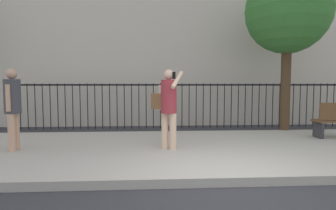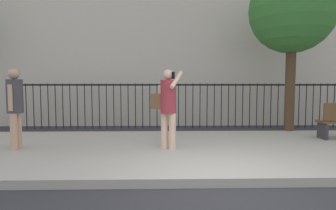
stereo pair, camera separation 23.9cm
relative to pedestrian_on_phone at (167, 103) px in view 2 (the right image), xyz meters
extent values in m
plane|color=#333338|center=(0.87, -2.03, -1.17)|extent=(60.00, 60.00, 0.00)
cube|color=#B2ADA3|center=(0.87, 0.17, -1.10)|extent=(28.00, 4.40, 0.15)
cube|color=black|center=(0.87, 3.87, 0.38)|extent=(12.00, 0.04, 0.06)
cylinder|color=black|center=(-5.13, 3.87, -0.37)|extent=(0.03, 0.03, 1.60)
cylinder|color=black|center=(-4.88, 3.87, -0.37)|extent=(0.03, 0.03, 1.60)
cylinder|color=black|center=(-4.62, 3.87, -0.37)|extent=(0.03, 0.03, 1.60)
cylinder|color=black|center=(-4.36, 3.87, -0.37)|extent=(0.03, 0.03, 1.60)
cylinder|color=black|center=(-4.11, 3.87, -0.37)|extent=(0.03, 0.03, 1.60)
cylinder|color=black|center=(-3.85, 3.87, -0.37)|extent=(0.03, 0.03, 1.60)
cylinder|color=black|center=(-3.60, 3.87, -0.37)|extent=(0.03, 0.03, 1.60)
cylinder|color=black|center=(-3.34, 3.87, -0.37)|extent=(0.03, 0.03, 1.60)
cylinder|color=black|center=(-3.09, 3.87, -0.37)|extent=(0.03, 0.03, 1.60)
cylinder|color=black|center=(-2.83, 3.87, -0.37)|extent=(0.03, 0.03, 1.60)
cylinder|color=black|center=(-2.58, 3.87, -0.37)|extent=(0.03, 0.03, 1.60)
cylinder|color=black|center=(-2.32, 3.87, -0.37)|extent=(0.03, 0.03, 1.60)
cylinder|color=black|center=(-2.07, 3.87, -0.37)|extent=(0.03, 0.03, 1.60)
cylinder|color=black|center=(-1.81, 3.87, -0.37)|extent=(0.03, 0.03, 1.60)
cylinder|color=black|center=(-1.56, 3.87, -0.37)|extent=(0.03, 0.03, 1.60)
cylinder|color=black|center=(-1.30, 3.87, -0.37)|extent=(0.03, 0.03, 1.60)
cylinder|color=black|center=(-1.05, 3.87, -0.37)|extent=(0.03, 0.03, 1.60)
cylinder|color=black|center=(-0.79, 3.87, -0.37)|extent=(0.03, 0.03, 1.60)
cylinder|color=black|center=(-0.53, 3.87, -0.37)|extent=(0.03, 0.03, 1.60)
cylinder|color=black|center=(-0.28, 3.87, -0.37)|extent=(0.03, 0.03, 1.60)
cylinder|color=black|center=(-0.02, 3.87, -0.37)|extent=(0.03, 0.03, 1.60)
cylinder|color=black|center=(0.23, 3.87, -0.37)|extent=(0.03, 0.03, 1.60)
cylinder|color=black|center=(0.49, 3.87, -0.37)|extent=(0.03, 0.03, 1.60)
cylinder|color=black|center=(0.74, 3.87, -0.37)|extent=(0.03, 0.03, 1.60)
cylinder|color=black|center=(1.00, 3.87, -0.37)|extent=(0.03, 0.03, 1.60)
cylinder|color=black|center=(1.25, 3.87, -0.37)|extent=(0.03, 0.03, 1.60)
cylinder|color=black|center=(1.51, 3.87, -0.37)|extent=(0.03, 0.03, 1.60)
cylinder|color=black|center=(1.76, 3.87, -0.37)|extent=(0.03, 0.03, 1.60)
cylinder|color=black|center=(2.02, 3.87, -0.37)|extent=(0.03, 0.03, 1.60)
cylinder|color=black|center=(2.27, 3.87, -0.37)|extent=(0.03, 0.03, 1.60)
cylinder|color=black|center=(2.53, 3.87, -0.37)|extent=(0.03, 0.03, 1.60)
cylinder|color=black|center=(2.78, 3.87, -0.37)|extent=(0.03, 0.03, 1.60)
cylinder|color=black|center=(3.04, 3.87, -0.37)|extent=(0.03, 0.03, 1.60)
cylinder|color=black|center=(3.30, 3.87, -0.37)|extent=(0.03, 0.03, 1.60)
cylinder|color=black|center=(3.55, 3.87, -0.37)|extent=(0.03, 0.03, 1.60)
cylinder|color=black|center=(3.81, 3.87, -0.37)|extent=(0.03, 0.03, 1.60)
cylinder|color=black|center=(4.06, 3.87, -0.37)|extent=(0.03, 0.03, 1.60)
cylinder|color=black|center=(4.32, 3.87, -0.37)|extent=(0.03, 0.03, 1.60)
cylinder|color=black|center=(4.57, 3.87, -0.37)|extent=(0.03, 0.03, 1.60)
cylinder|color=black|center=(4.83, 3.87, -0.37)|extent=(0.03, 0.03, 1.60)
cylinder|color=black|center=(5.08, 3.87, -0.37)|extent=(0.03, 0.03, 1.60)
cylinder|color=black|center=(5.34, 3.87, -0.37)|extent=(0.03, 0.03, 1.60)
cylinder|color=black|center=(5.59, 3.87, -0.37)|extent=(0.03, 0.03, 1.60)
cylinder|color=black|center=(5.85, 3.87, -0.37)|extent=(0.03, 0.03, 1.60)
cylinder|color=black|center=(6.10, 3.87, -0.37)|extent=(0.03, 0.03, 1.60)
cylinder|color=beige|center=(0.11, -0.06, -0.62)|extent=(0.15, 0.15, 0.80)
cylinder|color=beige|center=(-0.06, 0.04, -0.62)|extent=(0.15, 0.15, 0.80)
cylinder|color=#992D38|center=(0.02, -0.01, 0.14)|extent=(0.46, 0.46, 0.73)
sphere|color=beige|center=(0.02, -0.01, 0.62)|extent=(0.23, 0.23, 0.23)
cylinder|color=beige|center=(0.20, -0.11, 0.51)|extent=(0.33, 0.49, 0.39)
cylinder|color=beige|center=(-0.15, 0.09, 0.12)|extent=(0.09, 0.09, 0.56)
cube|color=black|center=(0.12, -0.14, 0.60)|extent=(0.07, 0.04, 0.15)
cube|color=brown|center=(-0.20, 0.12, 0.03)|extent=(0.32, 0.28, 0.34)
cylinder|color=tan|center=(-3.33, -0.04, -0.62)|extent=(0.15, 0.15, 0.80)
cylinder|color=tan|center=(-3.34, 0.16, -0.62)|extent=(0.15, 0.15, 0.80)
cylinder|color=#3F3F47|center=(-3.34, 0.06, 0.15)|extent=(0.35, 0.35, 0.73)
sphere|color=tan|center=(-3.34, 0.06, 0.63)|extent=(0.23, 0.23, 0.23)
cylinder|color=tan|center=(-3.33, -0.14, 0.13)|extent=(0.09, 0.09, 0.56)
cylinder|color=tan|center=(-3.34, 0.26, 0.13)|extent=(0.09, 0.09, 0.56)
cube|color=#333338|center=(4.10, 1.06, -0.82)|extent=(0.08, 0.41, 0.40)
cylinder|color=#4C3823|center=(3.82, 2.43, 0.38)|extent=(0.30, 0.30, 3.10)
sphere|color=#387A33|center=(3.82, 2.43, 2.63)|extent=(2.57, 2.57, 2.57)
camera|label=1|loc=(-0.38, -6.26, 0.43)|focal=30.63mm
camera|label=2|loc=(-0.14, -6.27, 0.43)|focal=30.63mm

